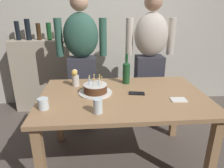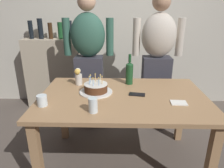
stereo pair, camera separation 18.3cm
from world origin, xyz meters
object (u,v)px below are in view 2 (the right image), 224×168
(water_glass_far, at_px, (42,100))
(person_man_bearded, at_px, (89,60))
(wine_bottle, at_px, (129,72))
(napkin_stack, at_px, (179,103))
(cell_phone, at_px, (137,94))
(water_glass_near, at_px, (93,105))
(person_woman_cardigan, at_px, (157,61))
(flower_vase, at_px, (78,76))
(birthday_cake, at_px, (96,89))

(water_glass_far, xyz_separation_m, person_man_bearded, (0.25, 0.99, 0.09))
(wine_bottle, bearing_deg, napkin_stack, -49.74)
(napkin_stack, bearing_deg, cell_phone, 153.06)
(water_glass_near, bearing_deg, person_woman_cardigan, 58.51)
(water_glass_near, height_order, wine_bottle, wine_bottle)
(cell_phone, bearing_deg, flower_vase, 166.05)
(birthday_cake, height_order, person_man_bearded, person_man_bearded)
(water_glass_far, height_order, cell_phone, water_glass_far)
(cell_phone, bearing_deg, napkin_stack, -17.44)
(wine_bottle, bearing_deg, birthday_cake, -142.57)
(napkin_stack, height_order, flower_vase, flower_vase)
(water_glass_near, relative_size, person_man_bearded, 0.07)
(person_woman_cardigan, bearing_deg, flower_vase, 29.52)
(napkin_stack, bearing_deg, water_glass_near, -166.22)
(water_glass_far, relative_size, wine_bottle, 0.28)
(water_glass_far, bearing_deg, wine_bottle, 36.00)
(water_glass_far, bearing_deg, person_man_bearded, 75.86)
(water_glass_near, distance_m, person_woman_cardigan, 1.28)
(cell_phone, distance_m, person_man_bearded, 0.93)
(birthday_cake, relative_size, napkin_stack, 2.35)
(birthday_cake, distance_m, flower_vase, 0.29)
(wine_bottle, height_order, cell_phone, wine_bottle)
(birthday_cake, relative_size, person_man_bearded, 0.18)
(birthday_cake, height_order, flower_vase, flower_vase)
(water_glass_near, xyz_separation_m, water_glass_far, (-0.42, 0.10, -0.01))
(birthday_cake, height_order, napkin_stack, birthday_cake)
(flower_vase, bearing_deg, wine_bottle, 4.30)
(birthday_cake, bearing_deg, water_glass_far, -145.17)
(water_glass_near, relative_size, person_woman_cardigan, 0.07)
(person_woman_cardigan, bearing_deg, water_glass_near, 58.51)
(birthday_cake, bearing_deg, wine_bottle, 37.43)
(cell_phone, distance_m, flower_vase, 0.64)
(birthday_cake, height_order, water_glass_far, birthday_cake)
(person_man_bearded, xyz_separation_m, person_woman_cardigan, (0.84, 0.00, 0.00))
(water_glass_far, bearing_deg, birthday_cake, 34.83)
(person_man_bearded, relative_size, person_woman_cardigan, 1.00)
(birthday_cake, xyz_separation_m, water_glass_far, (-0.40, -0.28, 0.00))
(person_woman_cardigan, bearing_deg, cell_phone, 67.87)
(water_glass_near, bearing_deg, napkin_stack, 13.78)
(birthday_cake, distance_m, person_woman_cardigan, 0.99)
(water_glass_far, height_order, flower_vase, flower_vase)
(wine_bottle, bearing_deg, person_woman_cardigan, 51.82)
(flower_vase, bearing_deg, birthday_cake, -46.11)
(water_glass_far, relative_size, napkin_stack, 0.68)
(birthday_cake, distance_m, water_glass_near, 0.38)
(person_woman_cardigan, bearing_deg, napkin_stack, 91.58)
(cell_phone, distance_m, person_woman_cardigan, 0.82)
(birthday_cake, height_order, wine_bottle, wine_bottle)
(person_man_bearded, bearing_deg, water_glass_near, 99.03)
(birthday_cake, bearing_deg, napkin_stack, -16.62)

